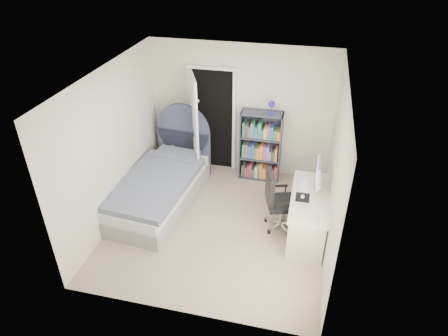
% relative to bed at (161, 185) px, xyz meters
% --- Properties ---
extents(room_shell, '(3.50, 3.70, 2.60)m').
position_rel_bed_xyz_m(room_shell, '(1.13, -0.42, 0.93)').
color(room_shell, gray).
rests_on(room_shell, ground).
extents(door, '(0.92, 0.77, 2.06)m').
position_rel_bed_xyz_m(door, '(0.43, 1.12, 0.71)').
color(door, black).
rests_on(door, ground).
extents(bed, '(1.29, 2.40, 1.43)m').
position_rel_bed_xyz_m(bed, '(0.00, 0.00, 0.00)').
color(bed, gray).
rests_on(bed, ground).
extents(nightstand, '(0.37, 0.37, 0.55)m').
position_rel_bed_xyz_m(nightstand, '(-0.07, 1.12, 0.04)').
color(nightstand, tan).
rests_on(nightstand, ground).
extents(floor_lamp, '(0.22, 0.22, 1.53)m').
position_rel_bed_xyz_m(floor_lamp, '(0.34, 1.13, 0.30)').
color(floor_lamp, silver).
rests_on(floor_lamp, ground).
extents(bookcase, '(0.76, 0.32, 1.60)m').
position_rel_bed_xyz_m(bookcase, '(1.56, 1.15, 0.30)').
color(bookcase, '#393C4E').
rests_on(bookcase, ground).
extents(desk, '(0.57, 1.43, 1.17)m').
position_rel_bed_xyz_m(desk, '(2.55, -0.28, 0.06)').
color(desk, beige).
rests_on(desk, ground).
extents(office_chair, '(0.58, 0.60, 1.05)m').
position_rel_bed_xyz_m(office_chair, '(2.05, -0.28, 0.25)').
color(office_chair, silver).
rests_on(office_chair, ground).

